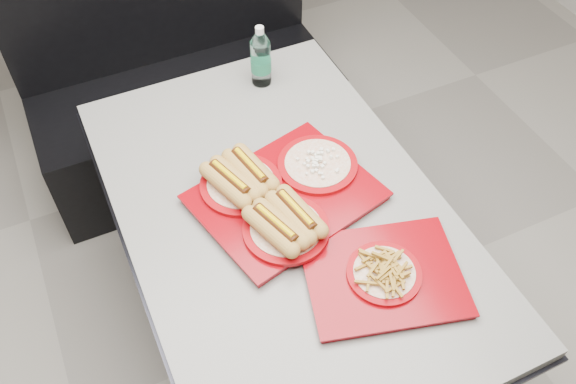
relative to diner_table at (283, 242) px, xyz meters
name	(u,v)px	position (x,y,z in m)	size (l,w,h in m)	color
ground	(284,330)	(0.00, 0.00, -0.58)	(6.00, 6.00, 0.00)	gray
diner_table	(283,242)	(0.00, 0.00, 0.00)	(0.92, 1.42, 0.75)	black
booth_bench	(180,82)	(0.00, 1.09, -0.18)	(1.30, 0.57, 1.35)	black
tray_near	(279,194)	(0.00, 0.02, 0.21)	(0.58, 0.50, 0.11)	maroon
tray_far	(384,274)	(0.14, -0.33, 0.19)	(0.48, 0.42, 0.08)	maroon
water_bottle	(261,59)	(0.17, 0.55, 0.26)	(0.07, 0.07, 0.23)	silver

